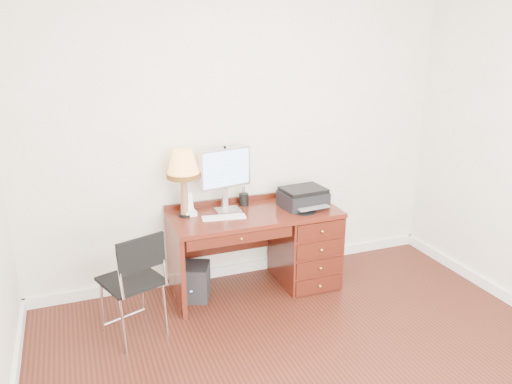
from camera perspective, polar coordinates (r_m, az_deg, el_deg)
name	(u,v)px	position (r m, az deg, el deg)	size (l,w,h in m)	color
ground	(327,381)	(3.67, 8.12, -20.64)	(4.00, 4.00, 0.00)	black
room_shell	(289,326)	(4.10, 3.79, -15.07)	(4.00, 4.00, 4.00)	white
desk	(287,242)	(4.66, 3.57, -5.69)	(1.50, 0.67, 0.75)	#561C12
monitor	(226,172)	(4.38, -3.44, 2.33)	(0.49, 0.20, 0.56)	silver
keyboard	(224,217)	(4.29, -3.70, -2.90)	(0.37, 0.11, 0.01)	white
mouse_pad	(305,211)	(4.44, 5.60, -2.16)	(0.20, 0.20, 0.04)	black
printer	(303,197)	(4.56, 5.41, -0.61)	(0.42, 0.34, 0.18)	black
leg_lamp	(183,168)	(4.24, -8.33, 2.69)	(0.28, 0.28, 0.58)	black
phone	(190,209)	(4.36, -7.55, -1.90)	(0.10, 0.10, 0.21)	white
pen_cup	(244,199)	(4.58, -1.41, -0.84)	(0.09, 0.09, 0.11)	black
chair	(132,276)	(3.89, -14.00, -9.31)	(0.53, 0.54, 0.88)	black
equipment_box	(193,281)	(4.53, -7.16, -10.10)	(0.27, 0.27, 0.32)	black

